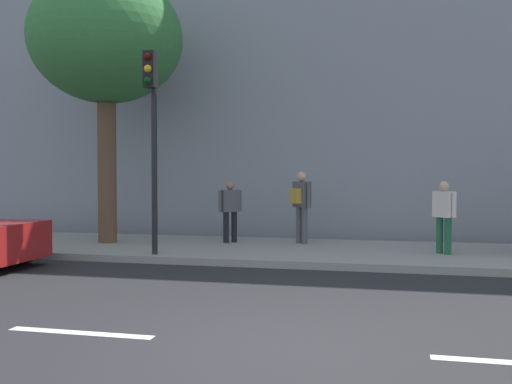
% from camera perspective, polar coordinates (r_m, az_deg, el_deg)
% --- Properties ---
extents(ground_plane, '(80.00, 80.00, 0.00)m').
position_cam_1_polar(ground_plane, '(6.44, 2.74, -14.91)').
color(ground_plane, '#232326').
extents(sidewalk_curb, '(36.00, 4.00, 0.15)m').
position_cam_1_polar(sidewalk_curb, '(13.23, 8.27, -5.90)').
color(sidewalk_curb, gray).
rests_on(sidewalk_curb, ground_plane).
extents(lane_markings, '(25.80, 0.16, 0.01)m').
position_cam_1_polar(lane_markings, '(6.44, 2.74, -14.88)').
color(lane_markings, silver).
rests_on(lane_markings, ground_plane).
extents(building_backdrop, '(36.00, 5.00, 10.82)m').
position_cam_1_polar(building_backdrop, '(18.44, 9.72, 12.94)').
color(building_backdrop, gray).
rests_on(building_backdrop, ground_plane).
extents(traffic_light, '(0.24, 0.45, 4.21)m').
position_cam_1_polar(traffic_light, '(12.36, -10.13, 7.09)').
color(traffic_light, black).
rests_on(traffic_light, sidewalk_curb).
extents(street_tree, '(3.72, 3.72, 6.59)m').
position_cam_1_polar(street_tree, '(15.12, -14.45, 14.18)').
color(street_tree, brown).
rests_on(street_tree, sidewalk_curb).
extents(pedestrian_in_dark_shirt, '(0.52, 0.52, 1.74)m').
position_cam_1_polar(pedestrian_in_dark_shirt, '(14.14, 4.43, -0.84)').
color(pedestrian_in_dark_shirt, '#4C4C51').
rests_on(pedestrian_in_dark_shirt, sidewalk_curb).
extents(pedestrian_in_red_top, '(0.48, 0.47, 1.53)m').
position_cam_1_polar(pedestrian_in_red_top, '(12.93, 17.90, -1.86)').
color(pedestrian_in_red_top, '#1E5938').
rests_on(pedestrian_in_red_top, sidewalk_curb).
extents(pedestrian_in_light_jacket, '(0.49, 0.48, 1.50)m').
position_cam_1_polar(pedestrian_in_light_jacket, '(14.33, -2.55, -1.49)').
color(pedestrian_in_light_jacket, black).
rests_on(pedestrian_in_light_jacket, sidewalk_curb).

